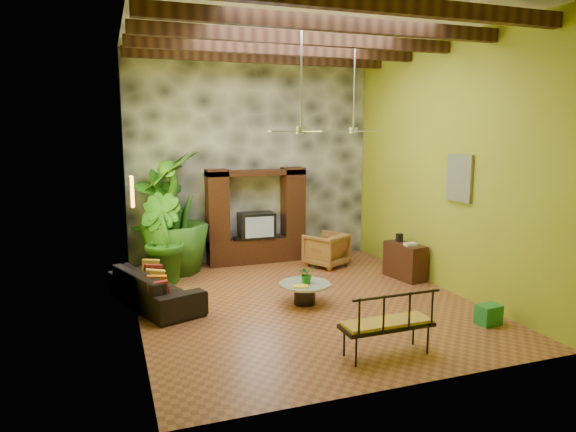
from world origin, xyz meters
name	(u,v)px	position (x,y,z in m)	size (l,w,h in m)	color
ground	(303,301)	(0.00, 0.00, 0.00)	(7.00, 7.00, 0.00)	brown
ceiling	(304,25)	(0.00, 0.00, 5.00)	(6.00, 7.00, 0.02)	silver
back_wall	(252,159)	(0.00, 3.50, 2.50)	(6.00, 0.02, 5.00)	olive
left_wall	(131,174)	(-3.00, 0.00, 2.50)	(0.02, 7.00, 5.00)	olive
right_wall	(442,166)	(3.00, 0.00, 2.50)	(0.02, 7.00, 5.00)	olive
stone_accent_wall	(252,159)	(0.00, 3.44, 2.50)	(5.98, 0.10, 4.98)	#313338
ceiling_beams	(304,38)	(0.00, 0.00, 4.78)	(5.95, 5.36, 0.22)	#392112
entertainment_center	(256,223)	(0.00, 3.14, 0.97)	(2.40, 0.55, 2.30)	black
ceiling_fan_front	(301,118)	(-0.20, -0.40, 3.40)	(1.28, 1.28, 1.86)	#ABABB0
ceiling_fan_back	(354,121)	(1.60, 1.20, 3.40)	(1.28, 1.28, 1.86)	#ABABB0
wall_art_mask	(132,191)	(-2.96, 1.00, 2.10)	(0.06, 0.32, 0.55)	#BD9116
wall_art_painting	(459,178)	(2.96, -0.60, 2.30)	(0.06, 0.70, 0.90)	#276591
sofa	(155,287)	(-2.65, 0.72, 0.34)	(2.31, 0.90, 0.67)	black
wicker_armchair	(326,250)	(1.46, 2.21, 0.40)	(0.85, 0.87, 0.80)	olive
tall_plant_a	(162,221)	(-2.25, 3.00, 1.17)	(1.23, 0.84, 2.34)	#1F5B18
tall_plant_b	(161,238)	(-2.36, 2.21, 0.95)	(1.04, 0.84, 1.89)	#25631A
tall_plant_c	(173,213)	(-2.01, 2.85, 1.38)	(1.54, 1.54, 2.76)	#295E18
coffee_table	(305,291)	(-0.02, -0.15, 0.26)	(0.95, 0.95, 0.40)	black
centerpiece_plant	(307,274)	(0.02, -0.15, 0.57)	(0.31, 0.27, 0.35)	#1B691C
yellow_tray	(301,286)	(-0.18, -0.36, 0.41)	(0.26, 0.19, 0.03)	yellow
iron_bench	(390,321)	(0.27, -2.69, 0.55)	(1.37, 0.51, 0.57)	black
side_console	(405,261)	(2.65, 0.68, 0.39)	(0.43, 0.97, 0.77)	#3D2513
green_bin	(489,315)	(2.49, -2.13, 0.17)	(0.38, 0.29, 0.33)	#1C6A2E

